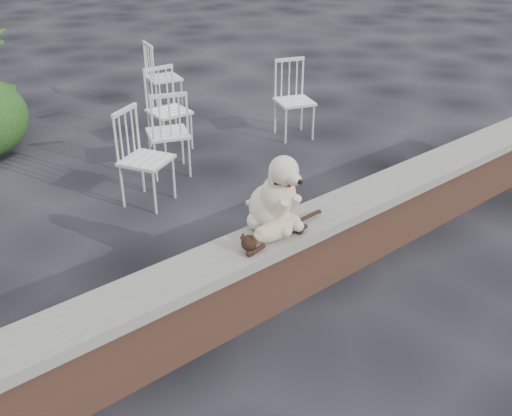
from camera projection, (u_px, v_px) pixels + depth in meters
ground at (342, 264)px, 4.86m from camera, size 60.00×60.00×0.00m
brick_wall at (344, 238)px, 4.74m from camera, size 6.00×0.30×0.50m
capstone at (347, 206)px, 4.61m from camera, size 6.20×0.40×0.08m
dog at (271, 189)px, 4.11m from camera, size 0.39×0.51×0.59m
cat at (277, 228)px, 4.07m from camera, size 0.93×0.23×0.16m
chair_d at (295, 100)px, 7.19m from camera, size 0.72×0.72×0.94m
chair_a at (146, 158)px, 5.61m from camera, size 0.75×0.75×0.94m
chair_c at (168, 132)px, 6.24m from camera, size 0.73×0.73×0.94m
chair_e at (164, 77)px, 8.11m from camera, size 0.67×0.67×0.94m
chair_b at (169, 110)px, 6.86m from camera, size 0.59×0.59×0.94m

